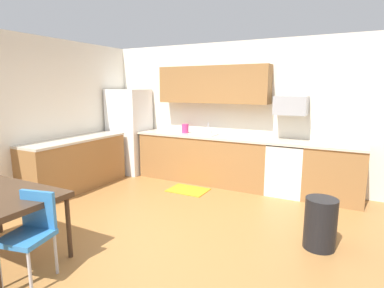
{
  "coord_description": "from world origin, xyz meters",
  "views": [
    {
      "loc": [
        2.14,
        -3.1,
        1.84
      ],
      "look_at": [
        0.0,
        1.0,
        1.0
      ],
      "focal_mm": 28.98,
      "sensor_mm": 36.0,
      "label": 1
    }
  ],
  "objects_px": {
    "trash_bin": "(320,223)",
    "kettle": "(185,129)",
    "microwave": "(291,105)",
    "oven_range": "(286,168)",
    "chair_near_table": "(31,229)",
    "refrigerator": "(130,131)"
  },
  "relations": [
    {
      "from": "refrigerator",
      "to": "chair_near_table",
      "type": "height_order",
      "value": "refrigerator"
    },
    {
      "from": "refrigerator",
      "to": "microwave",
      "type": "relative_size",
      "value": 3.35
    },
    {
      "from": "oven_range",
      "to": "microwave",
      "type": "relative_size",
      "value": 1.69
    },
    {
      "from": "trash_bin",
      "to": "oven_range",
      "type": "bearing_deg",
      "value": 112.6
    },
    {
      "from": "microwave",
      "to": "oven_range",
      "type": "bearing_deg",
      "value": -90.0
    },
    {
      "from": "trash_bin",
      "to": "microwave",
      "type": "bearing_deg",
      "value": 111.49
    },
    {
      "from": "refrigerator",
      "to": "trash_bin",
      "type": "relative_size",
      "value": 3.01
    },
    {
      "from": "oven_range",
      "to": "trash_bin",
      "type": "height_order",
      "value": "oven_range"
    },
    {
      "from": "trash_bin",
      "to": "kettle",
      "type": "relative_size",
      "value": 3.0
    },
    {
      "from": "microwave",
      "to": "kettle",
      "type": "distance_m",
      "value": 2.11
    },
    {
      "from": "oven_range",
      "to": "kettle",
      "type": "distance_m",
      "value": 2.12
    },
    {
      "from": "kettle",
      "to": "microwave",
      "type": "bearing_deg",
      "value": 1.4
    },
    {
      "from": "microwave",
      "to": "trash_bin",
      "type": "xyz_separation_m",
      "value": [
        0.73,
        -1.85,
        -1.24
      ]
    },
    {
      "from": "refrigerator",
      "to": "oven_range",
      "type": "height_order",
      "value": "refrigerator"
    },
    {
      "from": "microwave",
      "to": "chair_near_table",
      "type": "distance_m",
      "value": 4.24
    },
    {
      "from": "oven_range",
      "to": "refrigerator",
      "type": "bearing_deg",
      "value": -178.64
    },
    {
      "from": "chair_near_table",
      "to": "kettle",
      "type": "relative_size",
      "value": 4.25
    },
    {
      "from": "chair_near_table",
      "to": "oven_range",
      "type": "bearing_deg",
      "value": 65.08
    },
    {
      "from": "chair_near_table",
      "to": "trash_bin",
      "type": "bearing_deg",
      "value": 38.14
    },
    {
      "from": "oven_range",
      "to": "trash_bin",
      "type": "relative_size",
      "value": 1.52
    },
    {
      "from": "refrigerator",
      "to": "oven_range",
      "type": "bearing_deg",
      "value": 1.36
    },
    {
      "from": "trash_bin",
      "to": "kettle",
      "type": "height_order",
      "value": "kettle"
    }
  ]
}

